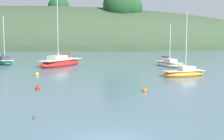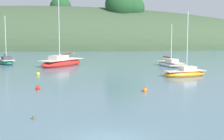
{
  "view_description": "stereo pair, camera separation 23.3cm",
  "coord_description": "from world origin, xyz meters",
  "views": [
    {
      "loc": [
        0.07,
        -17.32,
        5.76
      ],
      "look_at": [
        0.0,
        20.0,
        1.2
      ],
      "focal_mm": 57.27,
      "sensor_mm": 36.0,
      "label": 1
    },
    {
      "loc": [
        0.3,
        -17.31,
        5.76
      ],
      "look_at": [
        0.0,
        20.0,
        1.2
      ],
      "focal_mm": 57.27,
      "sensor_mm": 36.0,
      "label": 2
    }
  ],
  "objects": [
    {
      "name": "mooring_buoy_inner",
      "position": [
        2.97,
        14.02,
        0.12
      ],
      "size": [
        0.44,
        0.44,
        0.54
      ],
      "color": "orange",
      "rests_on": "ground"
    },
    {
      "name": "sailboat_teal_outer",
      "position": [
        -16.61,
        37.69,
        0.36
      ],
      "size": [
        4.35,
        5.87,
        7.59
      ],
      "color": "#196B56",
      "rests_on": "ground"
    },
    {
      "name": "sailboat_red_portside",
      "position": [
        -7.58,
        34.8,
        0.47
      ],
      "size": [
        6.65,
        8.1,
        9.88
      ],
      "color": "red",
      "rests_on": "ground"
    },
    {
      "name": "duck_lone_left",
      "position": [
        -4.83,
        4.57,
        0.05
      ],
      "size": [
        0.21,
        0.43,
        0.24
      ],
      "color": "brown",
      "rests_on": "ground"
    },
    {
      "name": "far_shoreline_hill",
      "position": [
        -24.93,
        82.25,
        0.12
      ],
      "size": [
        150.0,
        36.0,
        26.69
      ],
      "color": "#384C33",
      "rests_on": "ground"
    },
    {
      "name": "mooring_buoy_channel",
      "position": [
        -6.78,
        15.02,
        0.12
      ],
      "size": [
        0.44,
        0.44,
        0.54
      ],
      "color": "red",
      "rests_on": "ground"
    },
    {
      "name": "sailboat_yellow_far",
      "position": [
        8.48,
        24.06,
        0.35
      ],
      "size": [
        5.67,
        3.5,
        7.65
      ],
      "color": "orange",
      "rests_on": "ground"
    },
    {
      "name": "sailboat_blue_center",
      "position": [
        8.32,
        34.24,
        0.34
      ],
      "size": [
        4.0,
        5.62,
        6.34
      ],
      "color": "white",
      "rests_on": "ground"
    },
    {
      "name": "mooring_buoy_outer",
      "position": [
        -8.88,
        24.83,
        0.12
      ],
      "size": [
        0.44,
        0.44,
        0.54
      ],
      "color": "yellow",
      "rests_on": "ground"
    }
  ]
}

